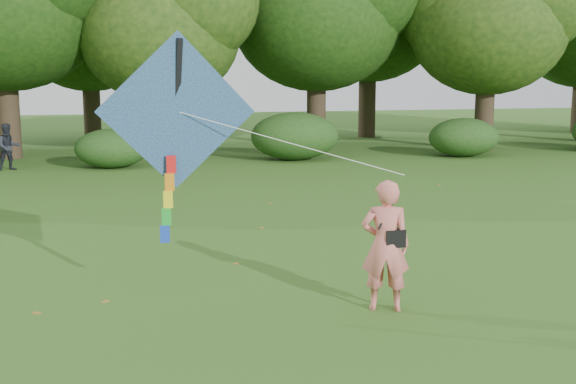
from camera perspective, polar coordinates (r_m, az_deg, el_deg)
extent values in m
plane|color=#265114|center=(10.89, 7.60, -9.34)|extent=(100.00, 100.00, 0.00)
imported|color=#DA6D66|center=(10.71, 7.70, -4.21)|extent=(0.83, 0.67, 1.96)
imported|color=#21232C|center=(27.32, -21.22, 3.33)|extent=(0.97, 0.86, 1.65)
cube|color=black|center=(10.70, 8.37, -3.60)|extent=(0.30, 0.20, 0.26)
cylinder|color=black|center=(10.57, 7.84, -1.65)|extent=(0.33, 0.14, 0.47)
cube|color=#2630A8|center=(10.58, -8.78, 6.30)|extent=(2.30, 0.39, 2.28)
cube|color=black|center=(10.61, -8.79, 6.31)|extent=(0.19, 0.52, 2.07)
cylinder|color=white|center=(10.43, 0.23, 3.86)|extent=(3.18, 0.88, 0.92)
cube|color=red|center=(10.66, -9.21, 2.17)|extent=(0.14, 0.06, 0.26)
cube|color=orange|center=(10.69, -9.34, 0.79)|extent=(0.14, 0.06, 0.26)
cube|color=yellow|center=(10.74, -9.46, -0.59)|extent=(0.14, 0.06, 0.26)
cube|color=green|center=(10.78, -9.58, -1.96)|extent=(0.14, 0.06, 0.26)
cube|color=blue|center=(10.84, -9.70, -3.31)|extent=(0.14, 0.06, 0.26)
cylinder|color=#3A2D1E|center=(30.96, -21.24, 6.05)|extent=(0.88, 0.88, 3.85)
ellipsoid|color=#1E3F11|center=(31.02, -21.71, 13.66)|extent=(8.00, 8.00, 6.80)
cylinder|color=#3A2D1E|center=(29.73, -9.89, 5.76)|extent=(0.80, 0.80, 3.15)
ellipsoid|color=#1E3F11|center=(29.70, -10.08, 12.19)|extent=(6.40, 6.40, 5.44)
cylinder|color=#3A2D1E|center=(32.84, 2.25, 6.71)|extent=(0.86, 0.86, 3.67)
ellipsoid|color=#1E3F11|center=(32.87, 2.30, 13.56)|extent=(7.60, 7.60, 6.46)
cylinder|color=#3A2D1E|center=(33.13, 15.25, 6.19)|extent=(0.83, 0.83, 3.43)
ellipsoid|color=#1E3F11|center=(33.13, 15.53, 12.39)|extent=(6.80, 6.80, 5.78)
cylinder|color=#3A2D1E|center=(37.18, -15.24, 6.59)|extent=(0.84, 0.84, 3.50)
ellipsoid|color=#1E3F11|center=(37.19, -15.50, 12.25)|extent=(7.00, 7.00, 5.95)
cylinder|color=#3A2D1E|center=(38.32, 6.27, 7.34)|extent=(0.90, 0.90, 4.02)
ellipsoid|color=#1E3F11|center=(38.38, 6.39, 13.56)|extent=(7.80, 7.80, 6.63)
ellipsoid|color=#264919|center=(26.86, -13.73, 3.37)|extent=(2.66, 2.09, 1.42)
ellipsoid|color=#264919|center=(28.44, 0.54, 4.44)|extent=(3.50, 2.75, 1.88)
ellipsoid|color=#264919|center=(30.42, 13.72, 4.22)|extent=(2.94, 2.31, 1.58)
cube|color=olive|center=(13.37, -4.10, -5.65)|extent=(0.14, 0.14, 0.01)
cube|color=olive|center=(22.72, 11.84, 0.54)|extent=(0.13, 0.09, 0.01)
cube|color=olive|center=(16.30, -2.14, -2.84)|extent=(0.14, 0.13, 0.01)
cube|color=olive|center=(11.58, -14.24, -8.38)|extent=(0.14, 0.13, 0.01)
cube|color=olive|center=(11.34, -19.25, -9.02)|extent=(0.14, 0.13, 0.01)
cube|color=olive|center=(19.24, -1.49, -0.89)|extent=(0.14, 0.13, 0.01)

